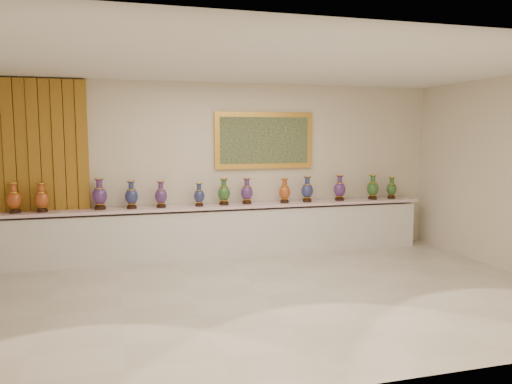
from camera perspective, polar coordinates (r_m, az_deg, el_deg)
ground at (r=6.70m, az=0.67°, el=-11.76°), size 8.00×8.00×0.00m
room at (r=8.58m, az=-19.87°, el=2.68°), size 8.00×8.00×8.00m
counter at (r=8.72m, az=-3.53°, el=-4.47°), size 7.28×0.48×0.90m
vase_0 at (r=8.56m, az=-25.90°, el=-0.75°), size 0.23×0.23×0.48m
vase_1 at (r=8.47m, az=-23.28°, el=-0.74°), size 0.24×0.24×0.46m
vase_2 at (r=8.45m, az=-17.43°, el=-0.37°), size 0.27×0.27×0.51m
vase_3 at (r=8.40m, az=-14.05°, el=-0.45°), size 0.27×0.27×0.46m
vase_4 at (r=8.42m, az=-10.81°, el=-0.41°), size 0.22×0.22×0.44m
vase_5 at (r=8.48m, az=-6.52°, el=-0.43°), size 0.23×0.23×0.39m
vase_6 at (r=8.58m, az=-3.69°, el=-0.11°), size 0.27×0.27×0.46m
vase_7 at (r=8.71m, az=-1.05°, el=-0.03°), size 0.22×0.22×0.45m
vase_8 at (r=8.85m, az=3.28°, el=0.02°), size 0.21×0.21×0.44m
vase_9 at (r=9.01m, az=5.87°, el=0.19°), size 0.28×0.28×0.46m
vase_10 at (r=9.27m, az=9.53°, el=0.34°), size 0.28×0.28×0.47m
vase_11 at (r=9.55m, az=13.19°, el=0.42°), size 0.22×0.22×0.46m
vase_12 at (r=9.77m, az=15.23°, el=0.36°), size 0.25×0.25×0.41m
label_card at (r=8.36m, az=-21.05°, el=-2.15°), size 0.10×0.06×0.00m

